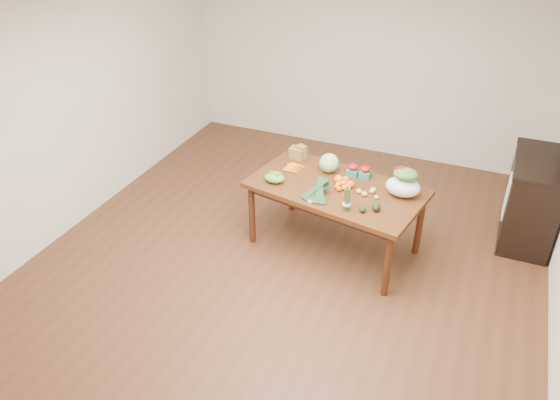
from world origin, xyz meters
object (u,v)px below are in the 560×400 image
at_px(cabbage, 329,163).
at_px(asparagus_bundle, 347,199).
at_px(cabinet, 532,200).
at_px(paper_bag, 297,152).
at_px(dining_table, 335,218).
at_px(mandarin_cluster, 343,185).
at_px(kale_bunch, 316,191).
at_px(salad_bag, 403,184).

height_order(cabbage, asparagus_bundle, asparagus_bundle).
bearing_deg(cabinet, paper_bag, -166.75).
distance_m(dining_table, mandarin_cluster, 0.42).
bearing_deg(mandarin_cluster, dining_table, 176.94).
height_order(kale_bunch, asparagus_bundle, asparagus_bundle).
relative_size(mandarin_cluster, kale_bunch, 0.45).
bearing_deg(kale_bunch, cabbage, 106.33).
height_order(paper_bag, mandarin_cluster, paper_bag).
relative_size(dining_table, cabinet, 1.69).
xyz_separation_m(paper_bag, kale_bunch, (0.48, -0.73, 0.00)).
xyz_separation_m(cabinet, cabbage, (-2.05, -0.75, 0.38)).
distance_m(mandarin_cluster, salad_bag, 0.59).
height_order(cabinet, mandarin_cluster, cabinet).
bearing_deg(cabbage, cabinet, 20.03).
relative_size(cabbage, salad_bag, 0.60).
bearing_deg(cabbage, dining_table, -57.18).
bearing_deg(salad_bag, mandarin_cluster, -170.55).
height_order(cabinet, salad_bag, salad_bag).
height_order(dining_table, salad_bag, salad_bag).
height_order(cabinet, asparagus_bundle, asparagus_bundle).
height_order(cabinet, paper_bag, cabinet).
bearing_deg(paper_bag, cabinet, 13.25).
bearing_deg(paper_bag, cabbage, -21.38).
xyz_separation_m(dining_table, cabinet, (1.87, 1.01, 0.10)).
height_order(dining_table, mandarin_cluster, mandarin_cluster).
relative_size(cabinet, kale_bunch, 2.55).
bearing_deg(mandarin_cluster, cabinet, 29.51).
xyz_separation_m(cabbage, kale_bunch, (0.05, -0.56, -0.02)).
height_order(dining_table, kale_bunch, kale_bunch).
distance_m(paper_bag, cabbage, 0.45).
bearing_deg(paper_bag, dining_table, -36.12).
height_order(dining_table, paper_bag, paper_bag).
height_order(mandarin_cluster, kale_bunch, kale_bunch).
bearing_deg(asparagus_bundle, cabbage, 131.96).
bearing_deg(dining_table, mandarin_cluster, 7.70).
relative_size(dining_table, mandarin_cluster, 9.55).
distance_m(dining_table, salad_bag, 0.82).
distance_m(kale_bunch, asparagus_bundle, 0.35).
distance_m(paper_bag, asparagus_bundle, 1.15).
xyz_separation_m(cabinet, mandarin_cluster, (-1.80, -1.02, 0.32)).
distance_m(dining_table, cabinet, 2.13).
bearing_deg(asparagus_bundle, kale_bunch, 176.61).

